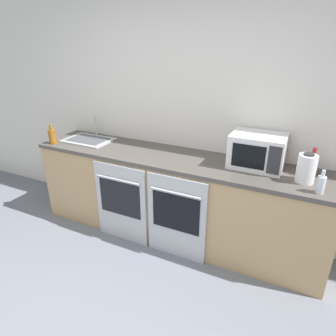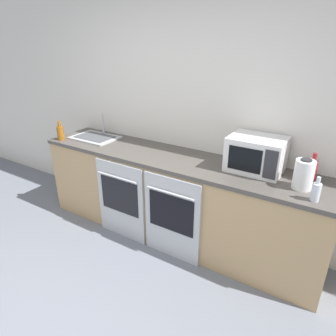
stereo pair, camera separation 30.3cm
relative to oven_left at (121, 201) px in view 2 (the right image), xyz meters
name	(u,v)px [view 2 (the right image)]	position (x,y,z in m)	size (l,w,h in m)	color
wall_back	(191,114)	(0.45, 0.67, 0.86)	(10.00, 0.06, 2.60)	silver
counter_back	(173,197)	(0.45, 0.33, 0.02)	(3.08, 0.65, 0.93)	tan
oven_left	(121,201)	(0.00, 0.00, 0.00)	(0.60, 0.06, 0.87)	#B7BABF
oven_right	(172,218)	(0.63, 0.00, 0.00)	(0.60, 0.06, 0.87)	#B7BABF
microwave	(256,154)	(1.24, 0.44, 0.64)	(0.48, 0.37, 0.31)	silver
bottle_red	(312,171)	(1.71, 0.45, 0.58)	(0.08, 0.08, 0.25)	maroon
bottle_clear	(316,192)	(1.79, 0.12, 0.56)	(0.06, 0.06, 0.19)	silver
bottle_amber	(60,133)	(-0.95, 0.10, 0.57)	(0.08, 0.08, 0.22)	#8C5114
kettle	(304,174)	(1.67, 0.28, 0.61)	(0.15, 0.15, 0.25)	white
sink	(95,137)	(-0.66, 0.36, 0.50)	(0.55, 0.38, 0.26)	#A8AAAF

